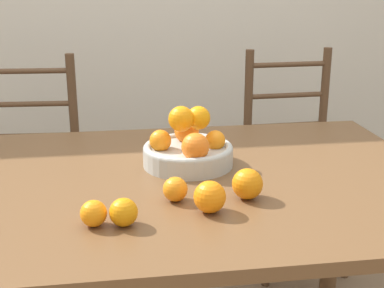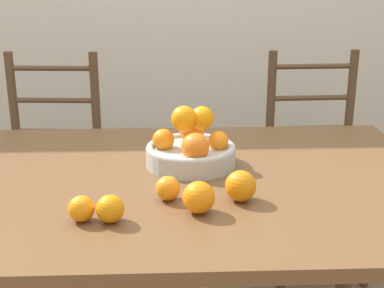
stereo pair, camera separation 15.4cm
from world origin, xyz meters
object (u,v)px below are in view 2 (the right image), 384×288
Objects in this scene: fruit_bowl at (191,148)px; orange_loose_0 at (81,209)px; orange_loose_4 at (241,186)px; chair_right at (316,168)px; orange_loose_2 at (110,209)px; chair_left at (51,172)px; orange_loose_3 at (199,197)px; orange_loose_1 at (168,188)px.

orange_loose_0 is at bearing -126.15° from fruit_bowl.
fruit_bowl is 0.30m from orange_loose_4.
orange_loose_2 is at bearing -128.30° from chair_right.
chair_right is at bearing 3.78° from chair_left.
orange_loose_0 is 0.28m from orange_loose_3.
orange_loose_1 is at bearing -57.87° from chair_left.
orange_loose_3 is at bearing 7.11° from orange_loose_0.
orange_loose_1 is at bearing 29.30° from orange_loose_0.
orange_loose_2 is at bearing -118.18° from fruit_bowl.
orange_loose_3 is 0.08× the size of chair_right.
chair_left reaches higher than orange_loose_3.
orange_loose_3 and orange_loose_4 have the same top height.
orange_loose_4 is 1.27m from chair_left.
chair_right reaches higher than orange_loose_1.
orange_loose_1 is 0.06× the size of chair_right.
orange_loose_4 reaches higher than orange_loose_2.
orange_loose_2 is at bearing -66.65° from chair_left.
orange_loose_0 is 0.78× the size of orange_loose_4.
orange_loose_2 is at bearing -168.38° from orange_loose_3.
orange_loose_1 is 0.06× the size of chair_left.
orange_loose_2 is at bearing -137.70° from orange_loose_1.
chair_left reaches higher than fruit_bowl.
chair_left reaches higher than orange_loose_4.
chair_left reaches higher than orange_loose_1.
orange_loose_4 is at bearing 14.68° from orange_loose_0.
fruit_bowl is 0.28m from orange_loose_1.
orange_loose_3 is at bearing -121.43° from chair_right.
orange_loose_2 is (-0.21, -0.39, -0.02)m from fruit_bowl.
orange_loose_0 is at bearing -165.32° from orange_loose_4.
chair_left is (-0.61, 1.06, -0.33)m from orange_loose_3.
orange_loose_4 is 1.15m from chair_right.
orange_loose_1 is at bearing 42.30° from orange_loose_2.
orange_loose_3 is 0.99× the size of orange_loose_4.
fruit_bowl is at bearing 61.82° from orange_loose_2.
orange_loose_1 is at bearing 133.47° from orange_loose_3.
chair_left is at bearing 119.71° from orange_loose_3.
orange_loose_0 is 0.79× the size of orange_loose_3.
fruit_bowl is at bearing -132.08° from chair_right.
fruit_bowl is 3.38× the size of orange_loose_4.
orange_loose_1 is 1.23m from chair_right.
orange_loose_2 is 0.83× the size of orange_loose_4.
chair_left is (-0.72, 0.99, -0.33)m from orange_loose_4.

